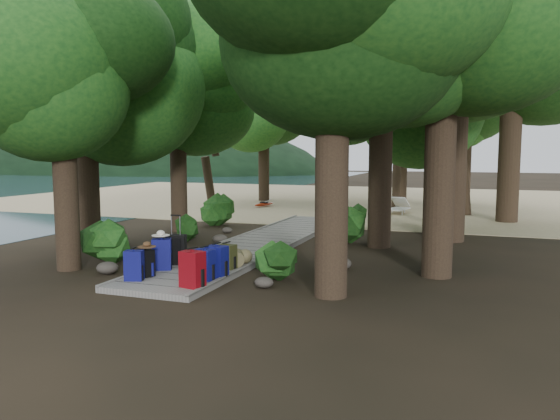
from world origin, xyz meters
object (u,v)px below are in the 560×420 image
at_px(backpack_left_b, 146,261).
at_px(sun_lounger, 398,206).
at_px(suitcase_on_boardwalk, 176,250).
at_px(backpack_right_d, 227,255).
at_px(backpack_right_b, 205,263).
at_px(backpack_right_c, 217,260).
at_px(lone_suitcase_on_sand, 333,210).
at_px(backpack_right_a, 192,267).
at_px(duffel_right_khaki, 236,258).
at_px(kayak, 264,203).
at_px(backpack_left_c, 162,252).
at_px(backpack_left_a, 134,264).

distance_m(backpack_left_b, sun_lounger, 14.38).
relative_size(suitcase_on_boardwalk, sun_lounger, 0.33).
bearing_deg(backpack_right_d, backpack_right_b, -77.51).
xyz_separation_m(backpack_right_c, lone_suitcase_on_sand, (-0.44, 11.30, -0.14)).
distance_m(backpack_right_a, backpack_right_d, 1.72).
height_order(duffel_right_khaki, kayak, duffel_right_khaki).
height_order(backpack_left_b, backpack_left_c, backpack_left_c).
xyz_separation_m(backpack_left_b, kayak, (-3.25, 14.81, -0.26)).
bearing_deg(backpack_left_b, backpack_left_a, -71.99).
bearing_deg(backpack_right_a, lone_suitcase_on_sand, 104.60).
bearing_deg(backpack_right_c, suitcase_on_boardwalk, 160.86).
distance_m(backpack_right_d, suitcase_on_boardwalk, 1.26).
xyz_separation_m(backpack_left_b, backpack_left_c, (-0.03, 0.66, 0.07)).
distance_m(backpack_left_b, lone_suitcase_on_sand, 11.82).
height_order(backpack_left_a, backpack_left_b, backpack_left_a).
xyz_separation_m(suitcase_on_boardwalk, lone_suitcase_on_sand, (0.96, 10.54, -0.13)).
relative_size(lone_suitcase_on_sand, sun_lounger, 0.31).
bearing_deg(backpack_right_c, backpack_left_a, -138.98).
height_order(backpack_left_c, sun_lounger, backpack_left_c).
xyz_separation_m(backpack_left_b, backpack_right_b, (1.29, 0.12, 0.04)).
bearing_deg(backpack_right_b, backpack_left_c, 166.18).
bearing_deg(duffel_right_khaki, backpack_right_c, -111.59).
bearing_deg(backpack_right_b, lone_suitcase_on_sand, 100.25).
distance_m(backpack_right_d, lone_suitcase_on_sand, 10.55).
distance_m(backpack_left_a, backpack_right_a, 1.37).
bearing_deg(backpack_right_c, backpack_left_b, -151.30).
relative_size(backpack_right_c, kayak, 0.23).
bearing_deg(suitcase_on_boardwalk, sun_lounger, 61.40).
bearing_deg(kayak, backpack_left_b, -64.76).
height_order(backpack_right_a, suitcase_on_boardwalk, backpack_right_a).
xyz_separation_m(kayak, sun_lounger, (6.43, -0.79, 0.18)).
distance_m(backpack_right_b, duffel_right_khaki, 1.48).
bearing_deg(lone_suitcase_on_sand, backpack_right_c, -68.22).
bearing_deg(backpack_left_a, sun_lounger, 60.08).
distance_m(suitcase_on_boardwalk, lone_suitcase_on_sand, 10.58).
height_order(backpack_right_c, duffel_right_khaki, backpack_right_c).
distance_m(lone_suitcase_on_sand, sun_lounger, 3.17).
bearing_deg(suitcase_on_boardwalk, backpack_right_a, -66.12).
bearing_deg(sun_lounger, backpack_right_c, -83.75).
relative_size(backpack_right_a, backpack_right_c, 1.09).
xyz_separation_m(backpack_right_a, lone_suitcase_on_sand, (-0.41, 12.26, -0.17)).
xyz_separation_m(backpack_right_b, backpack_right_d, (-0.05, 1.12, -0.05)).
xyz_separation_m(backpack_left_c, duffel_right_khaki, (1.35, 0.92, -0.20)).
bearing_deg(kayak, lone_suitcase_on_sand, -23.01).
xyz_separation_m(backpack_right_a, backpack_right_d, (-0.11, 1.72, -0.09)).
bearing_deg(backpack_right_a, duffel_right_khaki, 103.52).
distance_m(backpack_right_b, suitcase_on_boardwalk, 1.72).
bearing_deg(backpack_left_b, lone_suitcase_on_sand, 105.65).
xyz_separation_m(backpack_right_d, suitcase_on_boardwalk, (-1.26, 0.01, 0.05)).
bearing_deg(backpack_right_c, backpack_right_b, -94.67).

